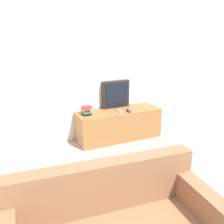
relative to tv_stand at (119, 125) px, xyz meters
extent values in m
cube|color=white|center=(-0.62, 0.28, 1.04)|extent=(9.00, 0.06, 2.60)
cube|color=#9E6638|center=(0.00, 0.00, 0.00)|extent=(1.46, 0.47, 0.52)
cube|color=black|center=(0.03, 0.19, 0.50)|extent=(0.50, 0.08, 0.48)
cube|color=black|center=(0.03, 0.15, 0.50)|extent=(0.42, 0.01, 0.40)
cube|color=#8C6042|center=(-1.18, -2.10, 0.37)|extent=(1.66, 0.29, 0.44)
cube|color=black|center=(-0.56, 0.05, 0.27)|extent=(0.13, 0.16, 0.03)
cube|color=#2D753D|center=(-0.58, 0.03, 0.31)|extent=(0.14, 0.20, 0.03)
cube|color=gold|center=(-0.58, 0.04, 0.34)|extent=(0.15, 0.15, 0.03)
cube|color=#7A3884|center=(-0.58, 0.02, 0.36)|extent=(0.12, 0.18, 0.02)
cube|color=#B72D28|center=(-0.57, 0.03, 0.38)|extent=(0.17, 0.16, 0.02)
cube|color=#B7B7B7|center=(-0.02, -0.08, 0.27)|extent=(0.05, 0.14, 0.02)
cube|color=#2D2D2D|center=(0.13, -0.12, 0.27)|extent=(0.07, 0.16, 0.02)
camera|label=1|loc=(-1.88, -3.85, 1.64)|focal=42.00mm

